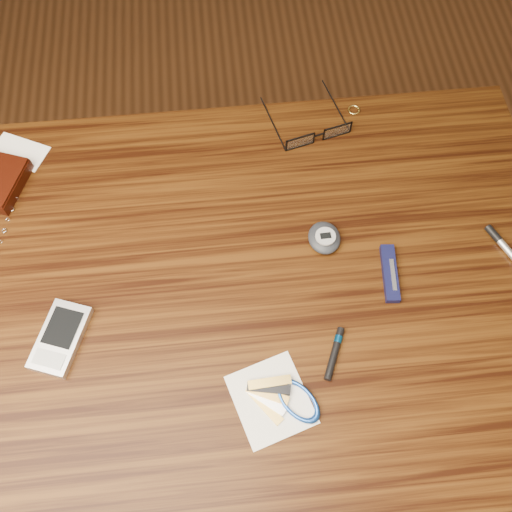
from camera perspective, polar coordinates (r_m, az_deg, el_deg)
The scene contains 10 objects.
ground at distance 1.59m, azimuth -0.53°, elevation -13.70°, with size 3.80×3.80×0.00m, color #472814.
desk at distance 0.97m, azimuth -0.85°, elevation -5.24°, with size 1.00×0.70×0.75m.
eyeglasses at distance 1.01m, azimuth 6.12°, elevation 12.08°, with size 0.15×0.15×0.03m.
gold_ring at distance 1.07m, azimuth 9.76°, elevation 14.20°, with size 0.02×0.02×0.00m, color #DFC865.
pda_phone at distance 0.88m, azimuth -18.98°, elevation -7.74°, with size 0.09×0.12×0.02m.
pedometer at distance 0.90m, azimuth 6.85°, elevation 1.83°, with size 0.05×0.06×0.02m.
notepad_keys at distance 0.81m, azimuth 2.82°, elevation -14.12°, with size 0.14×0.13×0.01m.
pocket_knife at distance 0.90m, azimuth 13.24°, elevation -1.70°, with size 0.03×0.10×0.01m.
silver_pen at distance 0.97m, azimuth 24.20°, elevation 0.11°, with size 0.07×0.13×0.01m.
black_blue_pen at distance 0.84m, azimuth 7.89°, elevation -9.46°, with size 0.04×0.08×0.01m.
Camera 1 is at (-0.02, -0.35, 1.55)m, focal length 40.00 mm.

